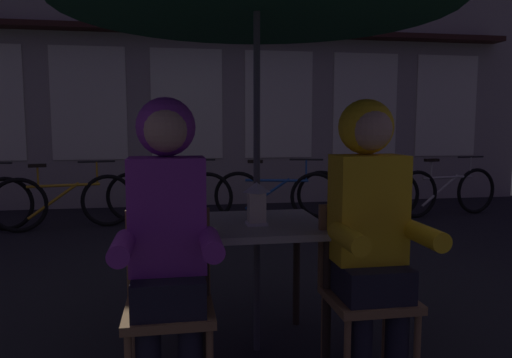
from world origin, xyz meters
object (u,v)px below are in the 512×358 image
(person_left_hooded, at_px, (167,221))
(person_right_hooded, at_px, (370,214))
(bicycle_second, at_px, (64,201))
(bicycle_third, at_px, (169,196))
(cafe_table, at_px, (257,240))
(lantern, at_px, (257,202))
(chair_left, at_px, (169,293))
(bicycle_fifth, at_px, (358,193))
(bicycle_furthest, at_px, (447,191))
(chair_right, at_px, (364,282))
(bicycle_fourth, at_px, (276,195))

(person_left_hooded, relative_size, person_right_hooded, 1.00)
(bicycle_second, height_order, bicycle_third, same)
(cafe_table, height_order, lantern, lantern)
(chair_left, bearing_deg, bicycle_fifth, 57.86)
(person_left_hooded, xyz_separation_m, bicycle_second, (-1.30, 3.98, -0.50))
(cafe_table, distance_m, bicycle_furthest, 4.92)
(bicycle_third, height_order, bicycle_fifth, same)
(person_left_hooded, bearing_deg, chair_right, 3.39)
(person_right_hooded, bearing_deg, lantern, 144.60)
(person_left_hooded, height_order, bicycle_fifth, person_left_hooded)
(chair_right, height_order, person_right_hooded, person_right_hooded)
(person_right_hooded, bearing_deg, cafe_table, 138.43)
(bicycle_third, bearing_deg, cafe_table, -82.32)
(bicycle_second, bearing_deg, cafe_table, -63.45)
(person_left_hooded, bearing_deg, bicycle_third, 90.47)
(bicycle_fourth, bearing_deg, chair_left, -108.92)
(chair_right, relative_size, bicycle_third, 0.52)
(bicycle_fourth, bearing_deg, bicycle_fifth, -0.32)
(person_right_hooded, bearing_deg, bicycle_furthest, 54.58)
(bicycle_third, bearing_deg, bicycle_fourth, -7.43)
(bicycle_second, relative_size, bicycle_fourth, 1.01)
(lantern, bearing_deg, bicycle_second, 115.89)
(cafe_table, xyz_separation_m, lantern, (-0.01, -0.07, 0.22))
(lantern, xyz_separation_m, bicycle_furthest, (3.36, 3.67, -0.51))
(cafe_table, height_order, chair_left, chair_left)
(bicycle_third, bearing_deg, chair_right, -76.64)
(cafe_table, xyz_separation_m, chair_left, (-0.48, -0.37, -0.15))
(lantern, height_order, bicycle_furthest, lantern)
(chair_right, bearing_deg, bicycle_fifth, 68.78)
(chair_left, bearing_deg, person_left_hooded, -90.00)
(bicycle_third, bearing_deg, bicycle_second, -168.17)
(person_left_hooded, height_order, bicycle_third, person_left_hooded)
(bicycle_fourth, bearing_deg, cafe_table, -103.80)
(person_left_hooded, bearing_deg, bicycle_second, 108.03)
(person_left_hooded, distance_m, bicycle_third, 4.27)
(person_right_hooded, xyz_separation_m, bicycle_third, (-0.99, 4.25, -0.50))
(person_right_hooded, bearing_deg, bicycle_fourth, 84.20)
(chair_right, distance_m, bicycle_furthest, 4.89)
(chair_right, bearing_deg, chair_left, 180.00)
(person_left_hooded, relative_size, bicycle_furthest, 0.84)
(person_right_hooded, xyz_separation_m, bicycle_furthest, (2.86, 4.02, -0.50))
(bicycle_second, bearing_deg, chair_right, -60.10)
(bicycle_second, relative_size, bicycle_fifth, 0.99)
(person_right_hooded, distance_m, bicycle_furthest, 4.96)
(person_right_hooded, bearing_deg, chair_left, 176.61)
(bicycle_fourth, height_order, bicycle_fifth, same)
(lantern, relative_size, bicycle_third, 0.14)
(bicycle_second, xyz_separation_m, bicycle_furthest, (5.12, 0.04, 0.00))
(chair_right, xyz_separation_m, bicycle_fifth, (1.55, 4.00, -0.14))
(person_right_hooded, height_order, bicycle_furthest, person_right_hooded)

